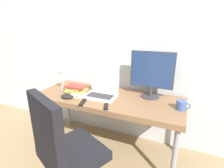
{
  "coord_description": "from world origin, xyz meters",
  "views": [
    {
      "loc": [
        0.81,
        -1.42,
        1.54
      ],
      "look_at": [
        0.07,
        0.31,
        0.91
      ],
      "focal_mm": 28.0,
      "sensor_mm": 36.0,
      "label": 1
    }
  ],
  "objects_px": {
    "monitor": "(152,73)",
    "book_stack": "(76,90)",
    "mug": "(181,105)",
    "desk_lamp": "(62,76)",
    "office_chair": "(63,147)",
    "laptop": "(102,92)",
    "game_controller": "(67,96)"
  },
  "relations": [
    {
      "from": "monitor",
      "to": "book_stack",
      "type": "xyz_separation_m",
      "value": [
        -0.83,
        -0.33,
        -0.22
      ]
    },
    {
      "from": "mug",
      "to": "desk_lamp",
      "type": "bearing_deg",
      "value": -179.3
    },
    {
      "from": "desk_lamp",
      "to": "office_chair",
      "type": "height_order",
      "value": "same"
    },
    {
      "from": "laptop",
      "to": "book_stack",
      "type": "distance_m",
      "value": 0.31
    },
    {
      "from": "office_chair",
      "to": "game_controller",
      "type": "distance_m",
      "value": 0.72
    },
    {
      "from": "laptop",
      "to": "desk_lamp",
      "type": "relative_size",
      "value": 1.11
    },
    {
      "from": "laptop",
      "to": "mug",
      "type": "xyz_separation_m",
      "value": [
        0.9,
        -0.0,
        -0.01
      ]
    },
    {
      "from": "laptop",
      "to": "book_stack",
      "type": "relative_size",
      "value": 1.45
    },
    {
      "from": "monitor",
      "to": "office_chair",
      "type": "bearing_deg",
      "value": -116.67
    },
    {
      "from": "desk_lamp",
      "to": "office_chair",
      "type": "relative_size",
      "value": 0.31
    },
    {
      "from": "laptop",
      "to": "office_chair",
      "type": "relative_size",
      "value": 0.34
    },
    {
      "from": "monitor",
      "to": "game_controller",
      "type": "relative_size",
      "value": 3.4
    },
    {
      "from": "book_stack",
      "to": "mug",
      "type": "bearing_deg",
      "value": 5.63
    },
    {
      "from": "laptop",
      "to": "mug",
      "type": "bearing_deg",
      "value": -0.21
    },
    {
      "from": "office_chair",
      "to": "mug",
      "type": "bearing_deg",
      "value": 42.7
    },
    {
      "from": "office_chair",
      "to": "book_stack",
      "type": "bearing_deg",
      "value": 115.3
    },
    {
      "from": "office_chair",
      "to": "game_controller",
      "type": "relative_size",
      "value": 6.67
    },
    {
      "from": "book_stack",
      "to": "game_controller",
      "type": "xyz_separation_m",
      "value": [
        -0.06,
        -0.09,
        -0.05
      ]
    },
    {
      "from": "laptop",
      "to": "office_chair",
      "type": "xyz_separation_m",
      "value": [
        0.03,
        -0.8,
        -0.2
      ]
    },
    {
      "from": "office_chair",
      "to": "mug",
      "type": "xyz_separation_m",
      "value": [
        0.86,
        0.8,
        0.19
      ]
    },
    {
      "from": "office_chair",
      "to": "monitor",
      "type": "bearing_deg",
      "value": 63.33
    },
    {
      "from": "desk_lamp",
      "to": "game_controller",
      "type": "bearing_deg",
      "value": -43.71
    },
    {
      "from": "office_chair",
      "to": "desk_lamp",
      "type": "bearing_deg",
      "value": 126.74
    },
    {
      "from": "monitor",
      "to": "book_stack",
      "type": "height_order",
      "value": "monitor"
    },
    {
      "from": "monitor",
      "to": "desk_lamp",
      "type": "distance_m",
      "value": 1.12
    },
    {
      "from": "laptop",
      "to": "mug",
      "type": "relative_size",
      "value": 2.68
    },
    {
      "from": "monitor",
      "to": "game_controller",
      "type": "xyz_separation_m",
      "value": [
        -0.89,
        -0.42,
        -0.28
      ]
    },
    {
      "from": "laptop",
      "to": "monitor",
      "type": "distance_m",
      "value": 0.63
    },
    {
      "from": "monitor",
      "to": "book_stack",
      "type": "bearing_deg",
      "value": -158.21
    },
    {
      "from": "mug",
      "to": "game_controller",
      "type": "relative_size",
      "value": 0.86
    },
    {
      "from": "desk_lamp",
      "to": "game_controller",
      "type": "height_order",
      "value": "desk_lamp"
    },
    {
      "from": "laptop",
      "to": "desk_lamp",
      "type": "height_order",
      "value": "desk_lamp"
    }
  ]
}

